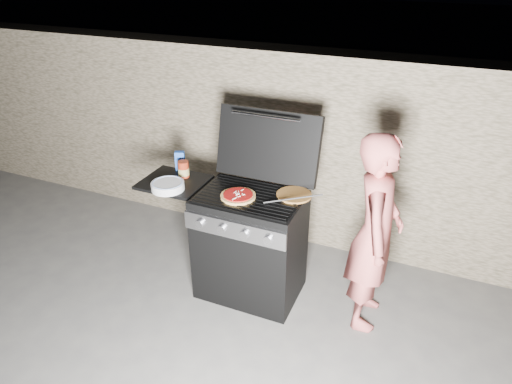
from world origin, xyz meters
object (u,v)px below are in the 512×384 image
at_px(sauce_jar, 183,169).
at_px(gas_grill, 222,238).
at_px(pizza_topped, 238,195).
at_px(person, 375,234).

bearing_deg(sauce_jar, gas_grill, -14.25).
distance_m(pizza_topped, sauce_jar, 0.59).
distance_m(sauce_jar, person, 1.59).
relative_size(pizza_topped, sauce_jar, 1.94).
height_order(gas_grill, pizza_topped, pizza_topped).
bearing_deg(gas_grill, pizza_topped, -18.53).
distance_m(pizza_topped, person, 1.03).
bearing_deg(gas_grill, person, 3.69).
xyz_separation_m(gas_grill, sauce_jar, (-0.38, 0.10, 0.51)).
bearing_deg(sauce_jar, pizza_topped, -15.64).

